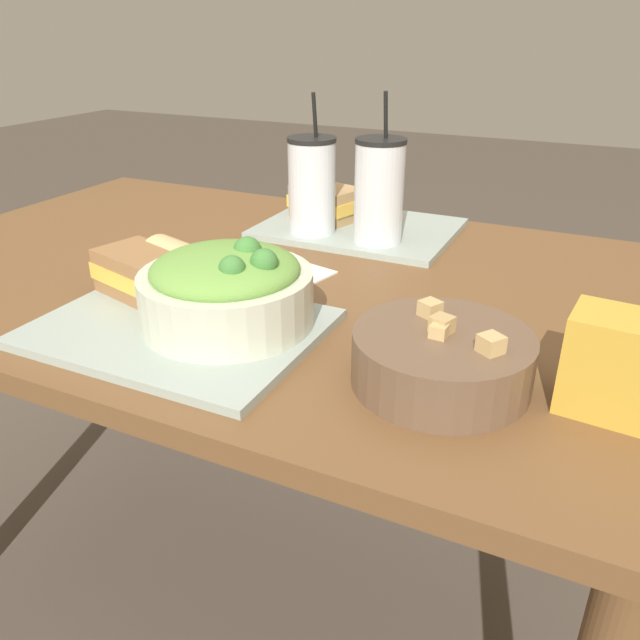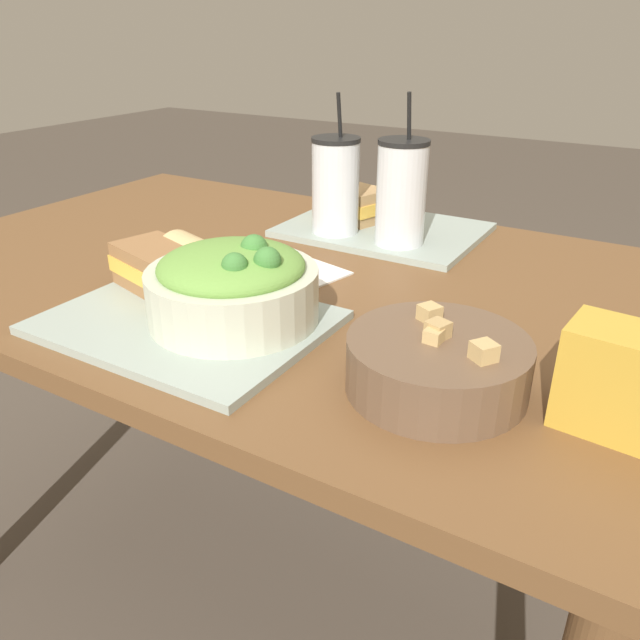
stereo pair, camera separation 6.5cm
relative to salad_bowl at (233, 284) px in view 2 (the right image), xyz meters
name	(u,v)px [view 2 (the right image)]	position (x,y,z in m)	size (l,w,h in m)	color
ground_plane	(284,584)	(-0.09, 0.21, -0.81)	(12.00, 12.00, 0.00)	#4C4238
dining_table	(275,321)	(-0.09, 0.21, -0.17)	(1.32, 0.85, 0.75)	brown
tray_near	(186,322)	(-0.06, -0.03, -0.06)	(0.37, 0.28, 0.01)	#99A89E
tray_far	(383,230)	(-0.01, 0.48, -0.06)	(0.37, 0.28, 0.01)	#99A89E
salad_bowl	(233,284)	(0.00, 0.00, 0.00)	(0.23, 0.23, 0.11)	beige
soup_bowl	(437,362)	(0.29, -0.01, -0.03)	(0.20, 0.20, 0.08)	brown
sandwich_near	(158,267)	(-0.17, 0.03, -0.02)	(0.16, 0.12, 0.06)	olive
baguette_near	(205,265)	(-0.11, 0.07, -0.02)	(0.18, 0.12, 0.07)	tan
sandwich_far	(354,203)	(-0.08, 0.50, -0.02)	(0.16, 0.12, 0.06)	tan
drink_cup_dark	(336,189)	(-0.08, 0.40, 0.03)	(0.09, 0.09, 0.25)	silver
drink_cup_red	(401,196)	(0.06, 0.40, 0.03)	(0.09, 0.09, 0.26)	silver
napkin_folded	(302,270)	(-0.04, 0.22, -0.06)	(0.16, 0.13, 0.00)	white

